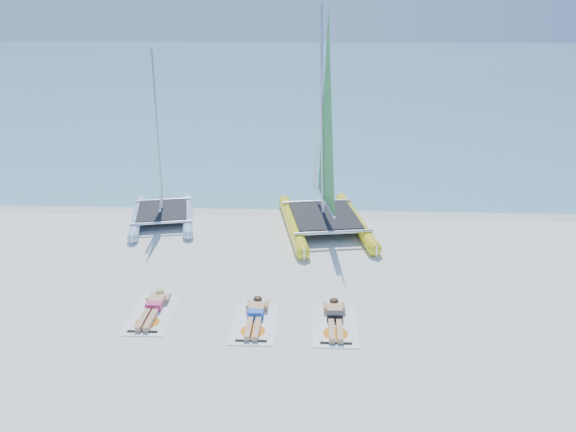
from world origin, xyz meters
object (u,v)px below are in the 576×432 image
Objects in this scene: sunbather_b at (255,315)px; towel_c at (335,326)px; sunbather_a at (153,307)px; towel_b at (254,323)px; catamaran_blue at (159,171)px; catamaran_yellow at (323,157)px; sunbather_c at (335,317)px; towel_a at (151,315)px.

sunbather_b reaches higher than towel_c.
sunbather_a is 2.53m from towel_b.
catamaran_yellow is at bearing -13.05° from catamaran_blue.
sunbather_b is 1.88m from towel_c.
catamaran_blue is at bearing 131.13° from sunbather_c.
towel_c is at bearing -0.31° from towel_b.
sunbather_b is (3.87, -6.56, -1.62)m from catamaran_blue.
towel_a is 1.00× the size of towel_c.
sunbather_a is at bearing -132.94° from catamaran_yellow.
towel_c is (4.35, -0.28, 0.00)m from towel_a.
sunbather_b reaches higher than towel_a.
catamaran_blue is 3.15× the size of towel_b.
sunbather_a is 1.00× the size of sunbather_b.
towel_a is at bearing -132.14° from catamaran_yellow.
towel_a is 1.00× the size of towel_b.
sunbather_a is (-4.11, -6.24, -2.18)m from catamaran_yellow.
towel_b is 1.86m from towel_c.
sunbather_a is 1.00× the size of sunbather_c.
towel_c is 0.22m from sunbather_c.
sunbather_c reaches higher than towel_a.
sunbather_c is at bearing 90.00° from towel_c.
towel_b is at bearing -10.43° from sunbather_a.
catamaran_yellow reaches higher than towel_b.
catamaran_yellow is at bearing 92.08° from sunbather_c.
sunbather_b is at bearing -113.56° from catamaran_yellow.
catamaran_yellow is 3.94× the size of towel_a.
sunbather_b is 1.86m from sunbather_c.
towel_c is at bearing -3.63° from towel_a.
towel_b and towel_c have the same top height.
towel_a is 4.35m from sunbather_c.
towel_b is at bearing -174.42° from sunbather_c.
sunbather_a reaches higher than towel_a.
sunbather_c is at bearing -61.35° from catamaran_blue.
towel_a is 2.50m from towel_b.
catamaran_yellow is 7.26m from towel_b.
sunbather_b is at bearing -6.10° from sunbather_a.
sunbather_b is 0.93× the size of towel_c.
catamaran_yellow reaches higher than towel_a.
towel_c is 1.07× the size of sunbather_c.
towel_c is at bearing -97.51° from catamaran_yellow.
towel_a is 4.36m from towel_c.
catamaran_blue is at bearing 102.07° from towel_a.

